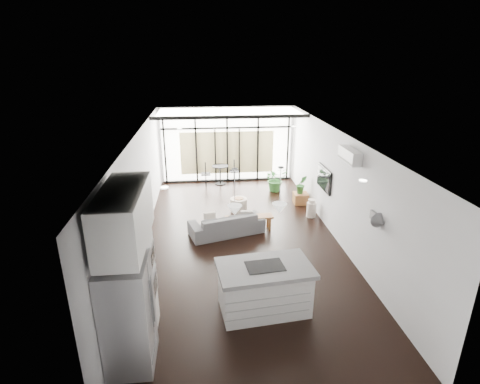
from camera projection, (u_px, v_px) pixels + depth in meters
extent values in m
cube|color=black|center=(241.00, 241.00, 9.81)|extent=(5.00, 10.00, 0.00)
cube|color=white|center=(241.00, 135.00, 8.83)|extent=(5.00, 10.00, 0.00)
cube|color=#BDBDBF|center=(139.00, 194.00, 9.08)|extent=(0.02, 10.00, 2.80)
cube|color=#BDBDBF|center=(338.00, 187.00, 9.57)|extent=(0.02, 10.00, 2.80)
cube|color=#BDBDBF|center=(227.00, 145.00, 13.98)|extent=(5.00, 0.02, 2.80)
cube|color=#BDBDBF|center=(284.00, 328.00, 4.67)|extent=(5.00, 0.02, 2.80)
cube|color=black|center=(227.00, 145.00, 13.87)|extent=(5.00, 0.20, 2.80)
cube|color=white|center=(229.00, 111.00, 12.57)|extent=(4.70, 1.90, 0.06)
cube|color=beige|center=(227.00, 153.00, 14.04)|extent=(3.50, 0.02, 1.60)
cube|color=silver|center=(264.00, 288.00, 7.03)|extent=(1.84, 1.21, 0.95)
cube|color=black|center=(265.00, 266.00, 6.86)|extent=(0.74, 0.53, 0.01)
cube|color=#A2A2A7|center=(128.00, 315.00, 5.66)|extent=(0.70, 0.87, 1.80)
cube|color=silver|center=(132.00, 266.00, 6.21)|extent=(0.67, 0.70, 2.60)
cube|color=silver|center=(124.00, 217.00, 5.52)|extent=(0.62, 1.75, 0.86)
cone|color=white|center=(235.00, 210.00, 6.60)|extent=(0.26, 0.26, 0.18)
cone|color=white|center=(279.00, 208.00, 6.68)|extent=(0.26, 0.26, 0.18)
imported|color=#515154|center=(227.00, 220.00, 10.08)|extent=(2.07, 1.12, 0.78)
cube|color=brown|center=(249.00, 223.00, 10.30)|extent=(1.33, 0.41, 0.42)
cylinder|color=beige|center=(239.00, 205.00, 11.57)|extent=(0.61, 0.61, 0.41)
cube|color=brown|center=(301.00, 198.00, 12.19)|extent=(0.48, 0.48, 0.34)
imported|color=#2C682A|center=(276.00, 182.00, 13.23)|extent=(0.99, 1.05, 0.68)
imported|color=#2C682A|center=(301.00, 189.00, 12.08)|extent=(0.37, 0.63, 0.27)
cylinder|color=beige|center=(311.00, 208.00, 11.16)|extent=(0.28, 0.28, 0.55)
cube|color=black|center=(220.00, 174.00, 13.90)|extent=(1.67, 0.96, 0.76)
cube|color=black|center=(324.00, 179.00, 10.53)|extent=(0.05, 1.10, 0.65)
cube|color=white|center=(350.00, 155.00, 8.44)|extent=(0.22, 0.90, 0.30)
cube|color=black|center=(137.00, 196.00, 8.57)|extent=(0.04, 0.70, 0.90)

